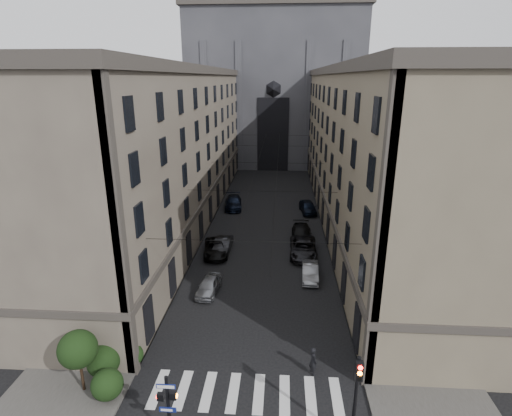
% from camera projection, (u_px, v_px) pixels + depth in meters
% --- Properties ---
extents(sidewalk_left, '(7.00, 80.00, 0.15)m').
position_uv_depth(sidewalk_left, '(189.00, 215.00, 53.37)').
color(sidewalk_left, '#383533').
rests_on(sidewalk_left, ground).
extents(sidewalk_right, '(7.00, 80.00, 0.15)m').
position_uv_depth(sidewalk_right, '(347.00, 218.00, 52.07)').
color(sidewalk_right, '#383533').
rests_on(sidewalk_right, ground).
extents(zebra_crossing, '(11.00, 3.20, 0.01)m').
position_uv_depth(zebra_crossing, '(246.00, 393.00, 23.34)').
color(zebra_crossing, beige).
rests_on(zebra_crossing, ground).
extents(building_left, '(13.60, 60.60, 18.85)m').
position_uv_depth(building_left, '(162.00, 146.00, 50.67)').
color(building_left, '#534A40').
rests_on(building_left, ground).
extents(building_right, '(13.60, 60.60, 18.85)m').
position_uv_depth(building_right, '(377.00, 148.00, 49.00)').
color(building_right, brown).
rests_on(building_right, ground).
extents(gothic_tower, '(35.00, 23.00, 58.00)m').
position_uv_depth(gothic_tower, '(275.00, 76.00, 84.15)').
color(gothic_tower, '#2D2D33').
rests_on(gothic_tower, ground).
extents(pedestrian_signal_left, '(1.02, 0.38, 4.00)m').
position_uv_depth(pedestrian_signal_left, '(168.00, 405.00, 19.52)').
color(pedestrian_signal_left, black).
rests_on(pedestrian_signal_left, ground).
extents(traffic_light_right, '(0.34, 0.50, 5.20)m').
position_uv_depth(traffic_light_right, '(356.00, 392.00, 19.05)').
color(traffic_light_right, black).
rests_on(traffic_light_right, ground).
extents(shrub_cluster, '(3.90, 4.40, 3.90)m').
position_uv_depth(shrub_cluster, '(98.00, 361.00, 23.33)').
color(shrub_cluster, black).
rests_on(shrub_cluster, sidewalk_left).
extents(tram_wires, '(14.00, 60.00, 0.43)m').
position_uv_depth(tram_wires, '(267.00, 164.00, 50.14)').
color(tram_wires, black).
rests_on(tram_wires, ground).
extents(car_left_near, '(2.01, 4.14, 1.36)m').
position_uv_depth(car_left_near, '(209.00, 286.00, 34.01)').
color(car_left_near, gray).
rests_on(car_left_near, ground).
extents(car_left_midnear, '(1.76, 4.67, 1.52)m').
position_uv_depth(car_left_midnear, '(223.00, 246.00, 41.82)').
color(car_left_midnear, black).
rests_on(car_left_midnear, ground).
extents(car_left_midfar, '(3.11, 5.52, 1.45)m').
position_uv_depth(car_left_midfar, '(216.00, 248.00, 41.38)').
color(car_left_midfar, black).
rests_on(car_left_midfar, ground).
extents(car_left_far, '(2.87, 5.84, 1.63)m').
position_uv_depth(car_left_far, '(233.00, 202.00, 56.19)').
color(car_left_far, black).
rests_on(car_left_far, ground).
extents(car_right_near, '(1.60, 4.17, 1.36)m').
position_uv_depth(car_right_near, '(310.00, 272.00, 36.41)').
color(car_right_near, gray).
rests_on(car_right_near, ground).
extents(car_right_midnear, '(2.85, 5.95, 1.64)m').
position_uv_depth(car_right_midnear, '(303.00, 248.00, 41.21)').
color(car_right_midnear, black).
rests_on(car_right_midnear, ground).
extents(car_right_midfar, '(2.26, 5.45, 1.58)m').
position_uv_depth(car_right_midfar, '(301.00, 234.00, 45.01)').
color(car_right_midfar, black).
rests_on(car_right_midfar, ground).
extents(car_right_far, '(2.54, 5.00, 1.63)m').
position_uv_depth(car_right_far, '(308.00, 207.00, 54.20)').
color(car_right_far, black).
rests_on(car_right_far, ground).
extents(pedestrian, '(0.69, 0.81, 1.87)m').
position_uv_depth(pedestrian, '(313.00, 361.00, 24.62)').
color(pedestrian, black).
rests_on(pedestrian, ground).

